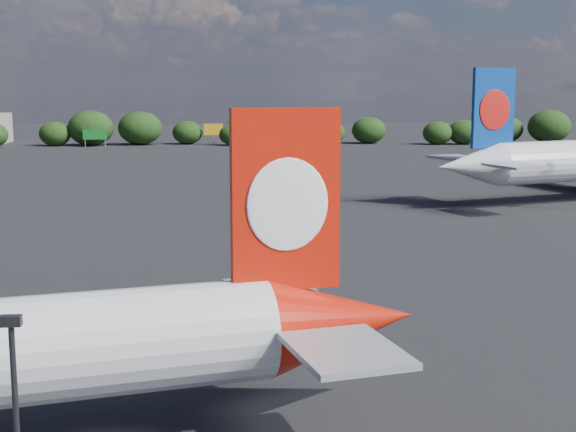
{
  "coord_description": "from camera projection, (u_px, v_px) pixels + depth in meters",
  "views": [
    {
      "loc": [
        11.93,
        -31.64,
        15.06
      ],
      "look_at": [
        16.0,
        12.0,
        8.0
      ],
      "focal_mm": 50.0,
      "sensor_mm": 36.0,
      "label": 1
    }
  ],
  "objects": [
    {
      "name": "ground",
      "position": [
        110.0,
        221.0,
        91.38
      ],
      "size": [
        500.0,
        500.0,
        0.0
      ],
      "primitive_type": "plane",
      "color": "black",
      "rests_on": "ground"
    },
    {
      "name": "highway_sign",
      "position": [
        95.0,
        135.0,
        203.26
      ],
      "size": [
        6.0,
        0.3,
        4.5
      ],
      "color": "#14681F",
      "rests_on": "ground"
    },
    {
      "name": "billboard_yellow",
      "position": [
        213.0,
        130.0,
        211.79
      ],
      "size": [
        5.0,
        0.3,
        5.5
      ],
      "color": "gold",
      "rests_on": "ground"
    },
    {
      "name": "horizon_treeline",
      "position": [
        189.0,
        130.0,
        210.11
      ],
      "size": [
        201.08,
        15.56,
        9.08
      ],
      "color": "black",
      "rests_on": "ground"
    }
  ]
}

